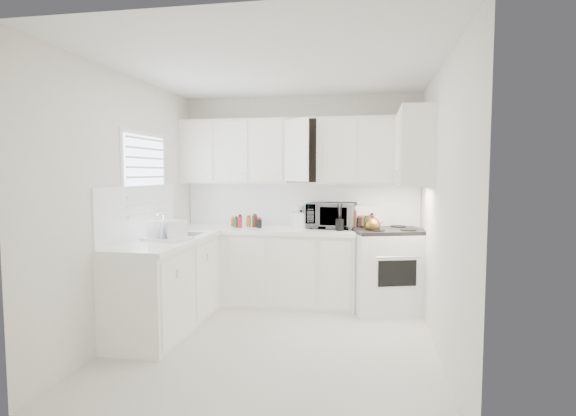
% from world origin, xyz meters
% --- Properties ---
extents(floor, '(3.20, 3.20, 0.00)m').
position_xyz_m(floor, '(0.00, 0.00, 0.00)').
color(floor, silver).
rests_on(floor, ground).
extents(ceiling, '(3.20, 3.20, 0.00)m').
position_xyz_m(ceiling, '(0.00, 0.00, 2.60)').
color(ceiling, white).
rests_on(ceiling, ground).
extents(wall_back, '(3.00, 0.00, 3.00)m').
position_xyz_m(wall_back, '(0.00, 1.60, 1.30)').
color(wall_back, white).
rests_on(wall_back, ground).
extents(wall_front, '(3.00, 0.00, 3.00)m').
position_xyz_m(wall_front, '(0.00, -1.60, 1.30)').
color(wall_front, white).
rests_on(wall_front, ground).
extents(wall_left, '(0.00, 3.20, 3.20)m').
position_xyz_m(wall_left, '(-1.50, 0.00, 1.30)').
color(wall_left, white).
rests_on(wall_left, ground).
extents(wall_right, '(0.00, 3.20, 3.20)m').
position_xyz_m(wall_right, '(1.50, 0.00, 1.30)').
color(wall_right, white).
rests_on(wall_right, ground).
extents(window_blinds, '(0.06, 0.96, 1.06)m').
position_xyz_m(window_blinds, '(-1.48, 0.35, 1.55)').
color(window_blinds, white).
rests_on(window_blinds, wall_left).
extents(lower_cabinets_back, '(2.22, 0.60, 0.90)m').
position_xyz_m(lower_cabinets_back, '(-0.39, 1.30, 0.45)').
color(lower_cabinets_back, white).
rests_on(lower_cabinets_back, floor).
extents(lower_cabinets_left, '(0.60, 1.60, 0.90)m').
position_xyz_m(lower_cabinets_left, '(-1.20, 0.20, 0.45)').
color(lower_cabinets_left, white).
rests_on(lower_cabinets_left, floor).
extents(countertop_back, '(2.24, 0.64, 0.05)m').
position_xyz_m(countertop_back, '(-0.39, 1.29, 0.93)').
color(countertop_back, white).
rests_on(countertop_back, lower_cabinets_back).
extents(countertop_left, '(0.64, 1.62, 0.05)m').
position_xyz_m(countertop_left, '(-1.19, 0.20, 0.93)').
color(countertop_left, white).
rests_on(countertop_left, lower_cabinets_left).
extents(backsplash_back, '(2.98, 0.02, 0.55)m').
position_xyz_m(backsplash_back, '(0.00, 1.59, 1.23)').
color(backsplash_back, white).
rests_on(backsplash_back, wall_back).
extents(backsplash_left, '(0.02, 1.60, 0.55)m').
position_xyz_m(backsplash_left, '(-1.49, 0.20, 1.23)').
color(backsplash_left, white).
rests_on(backsplash_left, wall_left).
extents(upper_cabinets_back, '(3.00, 0.33, 0.80)m').
position_xyz_m(upper_cabinets_back, '(0.00, 1.44, 1.50)').
color(upper_cabinets_back, white).
rests_on(upper_cabinets_back, wall_back).
extents(upper_cabinets_right, '(0.33, 0.90, 0.80)m').
position_xyz_m(upper_cabinets_right, '(1.33, 0.82, 1.50)').
color(upper_cabinets_right, white).
rests_on(upper_cabinets_right, wall_right).
extents(sink, '(0.42, 0.38, 0.30)m').
position_xyz_m(sink, '(-1.19, 0.55, 1.07)').
color(sink, gray).
rests_on(sink, countertop_left).
extents(stove, '(0.97, 0.87, 1.25)m').
position_xyz_m(stove, '(1.09, 1.26, 0.62)').
color(stove, white).
rests_on(stove, floor).
extents(tea_kettle, '(0.24, 0.20, 0.21)m').
position_xyz_m(tea_kettle, '(0.91, 1.10, 1.05)').
color(tea_kettle, olive).
rests_on(tea_kettle, stove).
extents(frying_pan, '(0.38, 0.48, 0.04)m').
position_xyz_m(frying_pan, '(1.27, 1.42, 0.96)').
color(frying_pan, black).
rests_on(frying_pan, stove).
extents(microwave, '(0.60, 0.38, 0.39)m').
position_xyz_m(microwave, '(0.42, 1.42, 1.14)').
color(microwave, gray).
rests_on(microwave, countertop_back).
extents(rice_cooker, '(0.26, 0.26, 0.22)m').
position_xyz_m(rice_cooker, '(0.04, 1.39, 1.06)').
color(rice_cooker, white).
rests_on(rice_cooker, countertop_back).
extents(paper_towel, '(0.12, 0.12, 0.27)m').
position_xyz_m(paper_towel, '(0.01, 1.50, 1.08)').
color(paper_towel, white).
rests_on(paper_towel, countertop_back).
extents(utensil_crock, '(0.12, 0.12, 0.33)m').
position_xyz_m(utensil_crock, '(0.53, 1.20, 1.12)').
color(utensil_crock, black).
rests_on(utensil_crock, countertop_back).
extents(dish_rack, '(0.50, 0.42, 0.23)m').
position_xyz_m(dish_rack, '(-1.14, 0.11, 1.07)').
color(dish_rack, white).
rests_on(dish_rack, countertop_left).
extents(spice_left_0, '(0.06, 0.06, 0.13)m').
position_xyz_m(spice_left_0, '(-0.85, 1.42, 1.02)').
color(spice_left_0, '#9E502B').
rests_on(spice_left_0, countertop_back).
extents(spice_left_1, '(0.06, 0.06, 0.13)m').
position_xyz_m(spice_left_1, '(-0.78, 1.33, 1.02)').
color(spice_left_1, '#206227').
rests_on(spice_left_1, countertop_back).
extents(spice_left_2, '(0.06, 0.06, 0.13)m').
position_xyz_m(spice_left_2, '(-0.70, 1.42, 1.02)').
color(spice_left_2, red).
rests_on(spice_left_2, countertop_back).
extents(spice_left_3, '(0.06, 0.06, 0.13)m').
position_xyz_m(spice_left_3, '(-0.62, 1.33, 1.02)').
color(spice_left_3, gold).
rests_on(spice_left_3, countertop_back).
extents(spice_left_4, '(0.06, 0.06, 0.13)m').
position_xyz_m(spice_left_4, '(-0.55, 1.42, 1.02)').
color(spice_left_4, '#502416').
rests_on(spice_left_4, countertop_back).
extents(spice_left_5, '(0.06, 0.06, 0.13)m').
position_xyz_m(spice_left_5, '(-0.47, 1.33, 1.02)').
color(spice_left_5, black).
rests_on(spice_left_5, countertop_back).
extents(sauce_right_0, '(0.06, 0.06, 0.19)m').
position_xyz_m(sauce_right_0, '(0.58, 1.46, 1.05)').
color(sauce_right_0, red).
rests_on(sauce_right_0, countertop_back).
extents(sauce_right_1, '(0.06, 0.06, 0.19)m').
position_xyz_m(sauce_right_1, '(0.64, 1.40, 1.05)').
color(sauce_right_1, gold).
rests_on(sauce_right_1, countertop_back).
extents(sauce_right_2, '(0.06, 0.06, 0.19)m').
position_xyz_m(sauce_right_2, '(0.69, 1.46, 1.05)').
color(sauce_right_2, '#502416').
rests_on(sauce_right_2, countertop_back).
extents(sauce_right_3, '(0.06, 0.06, 0.19)m').
position_xyz_m(sauce_right_3, '(0.74, 1.40, 1.05)').
color(sauce_right_3, black).
rests_on(sauce_right_3, countertop_back).
extents(sauce_right_4, '(0.06, 0.06, 0.19)m').
position_xyz_m(sauce_right_4, '(0.80, 1.46, 1.05)').
color(sauce_right_4, '#9E502B').
rests_on(sauce_right_4, countertop_back).
extents(sauce_right_5, '(0.06, 0.06, 0.19)m').
position_xyz_m(sauce_right_5, '(0.85, 1.40, 1.05)').
color(sauce_right_5, '#206227').
rests_on(sauce_right_5, countertop_back).
extents(sauce_right_6, '(0.06, 0.06, 0.19)m').
position_xyz_m(sauce_right_6, '(0.91, 1.46, 1.05)').
color(sauce_right_6, red).
rests_on(sauce_right_6, countertop_back).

